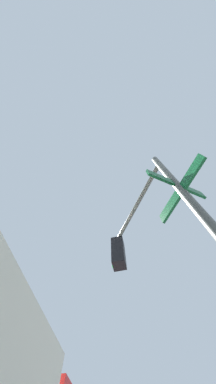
# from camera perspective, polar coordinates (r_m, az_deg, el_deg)

# --- Properties ---
(traffic_signal_near) EXTENTS (2.37, 1.83, 5.59)m
(traffic_signal_near) POSITION_cam_1_polar(r_m,az_deg,el_deg) (3.36, 11.92, -13.27)
(traffic_signal_near) COLOR #474C47
(traffic_signal_near) RESTS_ON ground_plane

